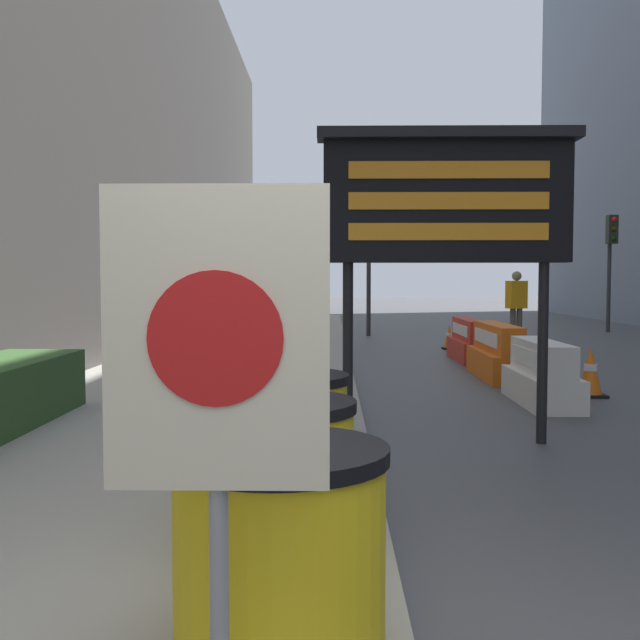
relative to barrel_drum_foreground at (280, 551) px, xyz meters
name	(u,v)px	position (x,y,z in m)	size (l,w,h in m)	color
building_left_facade	(75,27)	(-3.93, 9.37, 5.08)	(0.40, 50.40, 11.23)	#4C4742
barrel_drum_foreground	(280,551)	(0.00, 0.00, 0.00)	(0.84, 0.84, 0.82)	yellow
barrel_drum_middle	(277,477)	(-0.09, 1.08, 0.00)	(0.84, 0.84, 0.82)	yellow
barrel_drum_back	(287,435)	(-0.10, 2.15, 0.00)	(0.84, 0.84, 0.82)	yellow
warning_sign	(217,371)	(-0.15, -0.59, 0.77)	(0.67, 0.08, 1.73)	gray
message_board	(447,202)	(1.29, 4.33, 1.77)	(2.45, 0.36, 2.98)	black
jersey_barrier_white	(542,376)	(2.85, 6.61, -0.18)	(0.60, 1.80, 0.80)	silver
jersey_barrier_orange_far	(498,354)	(2.85, 9.11, -0.16)	(0.61, 2.11, 0.86)	orange
jersey_barrier_red_striped	(468,342)	(2.85, 11.65, -0.18)	(0.53, 2.00, 0.80)	red
traffic_cone_near	(590,372)	(3.67, 7.20, -0.20)	(0.38, 0.38, 0.68)	black
traffic_cone_mid	(449,337)	(2.84, 13.99, -0.27)	(0.31, 0.31, 0.55)	black
traffic_light_near_curb	(369,233)	(1.23, 17.84, 2.29)	(0.28, 0.45, 3.90)	#2D2D30
traffic_light_far_side	(611,247)	(8.43, 19.41, 1.98)	(0.28, 0.45, 3.45)	#2D2D30
pedestrian_worker	(516,301)	(4.75, 15.65, 0.51)	(0.53, 0.42, 1.77)	#514C42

